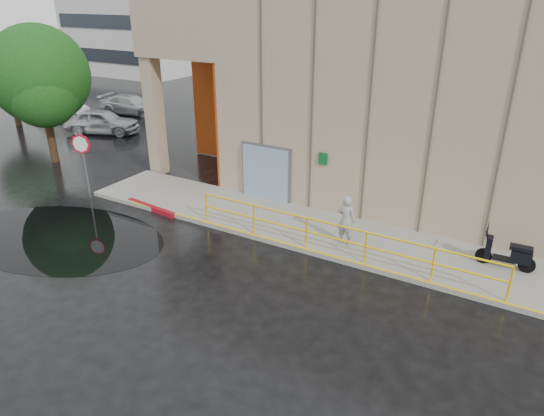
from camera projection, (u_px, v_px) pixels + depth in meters
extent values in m
plane|color=black|center=(156.00, 269.00, 14.07)|extent=(120.00, 120.00, 0.00)
cube|color=gray|center=(344.00, 237.00, 15.76)|extent=(20.00, 3.00, 0.15)
cube|color=tan|center=(465.00, 89.00, 18.38)|extent=(16.00, 10.00, 8.00)
cube|color=tan|center=(243.00, 14.00, 21.96)|extent=(4.00, 10.00, 3.00)
cube|color=tan|center=(155.00, 117.00, 20.68)|extent=(0.60, 0.60, 5.00)
cube|color=#A0400E|center=(227.00, 108.00, 22.40)|extent=(3.80, 0.15, 4.90)
cube|color=#A0400E|center=(242.00, 121.00, 20.12)|extent=(0.10, 3.50, 4.90)
cube|color=#8BA8BE|center=(265.00, 174.00, 18.15)|extent=(1.90, 0.10, 2.00)
cube|color=slate|center=(266.00, 173.00, 18.22)|extent=(2.10, 0.06, 2.20)
cube|color=#0B5123|center=(323.00, 159.00, 16.76)|extent=(0.32, 0.04, 0.42)
cylinder|color=yellow|center=(336.00, 225.00, 14.14)|extent=(9.50, 0.06, 0.06)
cylinder|color=yellow|center=(335.00, 239.00, 14.32)|extent=(9.50, 0.06, 0.06)
imported|color=#9D9DA1|center=(346.00, 220.00, 14.89)|extent=(0.60, 0.41, 1.62)
cylinder|color=black|center=(483.00, 256.00, 14.04)|extent=(0.46, 0.11, 0.45)
cylinder|color=black|center=(527.00, 265.00, 13.55)|extent=(0.46, 0.11, 0.45)
cylinder|color=slate|center=(86.00, 171.00, 18.55)|extent=(0.07, 0.07, 2.24)
cylinder|color=#B50B22|center=(81.00, 144.00, 18.10)|extent=(0.74, 0.31, 0.77)
cylinder|color=white|center=(80.00, 144.00, 18.08)|extent=(0.57, 0.22, 0.61)
cube|color=maroon|center=(151.00, 208.00, 17.89)|extent=(2.41, 0.42, 0.18)
cube|color=black|center=(59.00, 237.00, 15.95)|extent=(8.12, 5.80, 0.01)
imported|color=#BBBCC2|center=(102.00, 121.00, 27.42)|extent=(4.42, 3.09, 1.40)
imported|color=silver|center=(62.00, 107.00, 30.76)|extent=(4.39, 1.92, 1.40)
imported|color=silver|center=(132.00, 105.00, 31.87)|extent=(4.52, 2.50, 1.24)
cylinder|color=black|center=(50.00, 134.00, 22.54)|extent=(0.36, 0.36, 2.72)
sphere|color=#1C551E|center=(39.00, 75.00, 21.45)|extent=(4.38, 4.38, 4.38)
sphere|color=#1C551E|center=(43.00, 93.00, 21.12)|extent=(3.06, 3.06, 3.06)
cylinder|color=black|center=(15.00, 104.00, 28.98)|extent=(0.36, 0.36, 2.51)
sphere|color=#2B5B1F|center=(6.00, 64.00, 28.04)|extent=(3.58, 3.58, 3.58)
sphere|color=#2B5B1F|center=(8.00, 75.00, 27.67)|extent=(2.51, 2.51, 2.51)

